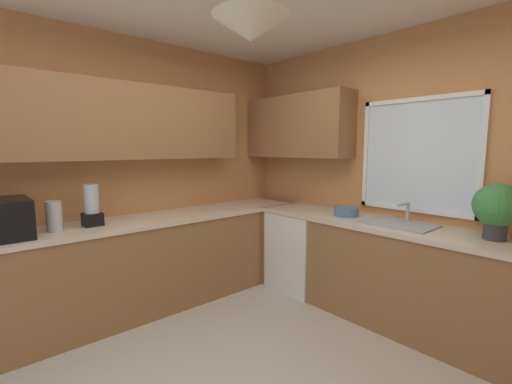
{
  "coord_description": "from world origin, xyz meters",
  "views": [
    {
      "loc": [
        1.54,
        -1.31,
        1.56
      ],
      "look_at": [
        -0.75,
        0.7,
        1.17
      ],
      "focal_mm": 24.24,
      "sensor_mm": 36.0,
      "label": 1
    }
  ],
  "objects_px": {
    "microwave": "(2,219)",
    "kettle": "(54,216)",
    "dishwasher": "(302,250)",
    "bowl": "(346,211)",
    "potted_plant": "(497,207)",
    "blender_appliance": "(92,207)",
    "sink_assembly": "(399,223)"
  },
  "relations": [
    {
      "from": "kettle",
      "to": "sink_assembly",
      "type": "height_order",
      "value": "kettle"
    },
    {
      "from": "potted_plant",
      "to": "kettle",
      "type": "bearing_deg",
      "value": -135.63
    },
    {
      "from": "blender_appliance",
      "to": "microwave",
      "type": "bearing_deg",
      "value": -90.0
    },
    {
      "from": "dishwasher",
      "to": "potted_plant",
      "type": "bearing_deg",
      "value": 2.58
    },
    {
      "from": "dishwasher",
      "to": "potted_plant",
      "type": "relative_size",
      "value": 2.04
    },
    {
      "from": "microwave",
      "to": "potted_plant",
      "type": "xyz_separation_m",
      "value": [
        2.43,
        2.7,
        0.1
      ]
    },
    {
      "from": "bowl",
      "to": "blender_appliance",
      "type": "xyz_separation_m",
      "value": [
        -1.2,
        -2.02,
        0.12
      ]
    },
    {
      "from": "kettle",
      "to": "sink_assembly",
      "type": "relative_size",
      "value": 0.42
    },
    {
      "from": "kettle",
      "to": "dishwasher",
      "type": "bearing_deg",
      "value": 74.32
    },
    {
      "from": "sink_assembly",
      "to": "bowl",
      "type": "relative_size",
      "value": 2.44
    },
    {
      "from": "potted_plant",
      "to": "blender_appliance",
      "type": "height_order",
      "value": "potted_plant"
    },
    {
      "from": "potted_plant",
      "to": "dishwasher",
      "type": "bearing_deg",
      "value": -177.42
    },
    {
      "from": "sink_assembly",
      "to": "bowl",
      "type": "height_order",
      "value": "sink_assembly"
    },
    {
      "from": "dishwasher",
      "to": "microwave",
      "type": "height_order",
      "value": "microwave"
    },
    {
      "from": "kettle",
      "to": "potted_plant",
      "type": "height_order",
      "value": "potted_plant"
    },
    {
      "from": "sink_assembly",
      "to": "microwave",
      "type": "bearing_deg",
      "value": -123.15
    },
    {
      "from": "kettle",
      "to": "blender_appliance",
      "type": "bearing_deg",
      "value": 93.92
    },
    {
      "from": "kettle",
      "to": "microwave",
      "type": "bearing_deg",
      "value": -93.38
    },
    {
      "from": "kettle",
      "to": "potted_plant",
      "type": "distance_m",
      "value": 3.38
    },
    {
      "from": "kettle",
      "to": "potted_plant",
      "type": "bearing_deg",
      "value": 44.37
    },
    {
      "from": "bowl",
      "to": "potted_plant",
      "type": "bearing_deg",
      "value": 2.32
    },
    {
      "from": "bowl",
      "to": "blender_appliance",
      "type": "height_order",
      "value": "blender_appliance"
    },
    {
      "from": "dishwasher",
      "to": "microwave",
      "type": "bearing_deg",
      "value": -104.15
    },
    {
      "from": "dishwasher",
      "to": "blender_appliance",
      "type": "height_order",
      "value": "blender_appliance"
    },
    {
      "from": "dishwasher",
      "to": "kettle",
      "type": "bearing_deg",
      "value": -105.68
    },
    {
      "from": "microwave",
      "to": "blender_appliance",
      "type": "distance_m",
      "value": 0.63
    },
    {
      "from": "kettle",
      "to": "blender_appliance",
      "type": "height_order",
      "value": "blender_appliance"
    },
    {
      "from": "dishwasher",
      "to": "blender_appliance",
      "type": "bearing_deg",
      "value": -108.36
    },
    {
      "from": "dishwasher",
      "to": "blender_appliance",
      "type": "distance_m",
      "value": 2.19
    },
    {
      "from": "microwave",
      "to": "kettle",
      "type": "distance_m",
      "value": 0.34
    },
    {
      "from": "microwave",
      "to": "bowl",
      "type": "bearing_deg",
      "value": 65.68
    },
    {
      "from": "microwave",
      "to": "kettle",
      "type": "xyz_separation_m",
      "value": [
        0.02,
        0.34,
        -0.02
      ]
    }
  ]
}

